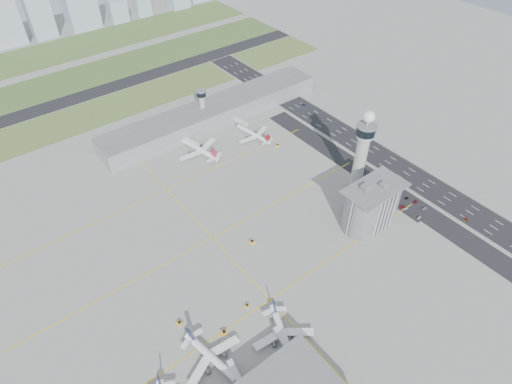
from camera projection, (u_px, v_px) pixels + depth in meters
ground at (289, 237)px, 280.81m from camera, size 1000.00×1000.00×0.00m
grass_strip_0 at (116, 106)px, 403.75m from camera, size 480.00×50.00×0.08m
grass_strip_1 at (86, 76)px, 447.77m from camera, size 480.00×60.00×0.08m
grass_strip_2 at (60, 51)px, 494.72m from camera, size 480.00×70.00×0.08m
runway at (101, 91)px, 425.46m from camera, size 480.00×22.00×0.10m
highway at (400, 170)px, 332.98m from camera, size 28.00×500.00×0.10m
barrier_left at (388, 176)px, 326.26m from camera, size 0.60×500.00×1.20m
barrier_right at (411, 162)px, 338.97m from camera, size 0.60×500.00×1.20m
landside_road at (389, 189)px, 315.77m from camera, size 18.00×260.00×0.08m
parking_lot at (401, 199)px, 307.81m from camera, size 20.00×44.00×0.10m
taxiway_line_h_0 at (270, 300)px, 245.04m from camera, size 260.00×0.60×0.01m
taxiway_line_h_1 at (212, 238)px, 280.25m from camera, size 260.00×0.60×0.01m
taxiway_line_h_2 at (168, 190)px, 315.46m from camera, size 260.00×0.60×0.01m
taxiway_line_v at (212, 238)px, 280.25m from camera, size 0.60×260.00×0.01m
control_tower at (362, 148)px, 294.70m from camera, size 14.00×14.00×64.50m
secondary_tower at (202, 104)px, 369.86m from camera, size 8.60×8.60×31.90m
admin_building at (371, 205)px, 281.24m from camera, size 42.00×24.00×33.50m
terminal_pier at (214, 112)px, 380.53m from camera, size 210.00×32.00×15.80m
airplane_near_b at (214, 357)px, 213.57m from camera, size 41.38×46.20×11.33m
airplane_near_c at (284, 336)px, 222.46m from camera, size 46.14×49.46×11.13m
airplane_far_a at (197, 146)px, 345.83m from camera, size 46.52×51.88×12.68m
airplane_far_b at (253, 132)px, 362.19m from camera, size 38.12×42.95×10.77m
jet_bridge_near_2 at (289, 351)px, 219.03m from camera, size 5.39×14.31×5.70m
jet_bridge_far_0 at (187, 140)px, 357.28m from camera, size 5.39×14.31×5.70m
jet_bridge_far_1 at (236, 120)px, 379.98m from camera, size 5.39×14.31×5.70m
tug_0 at (180, 323)px, 233.09m from camera, size 3.00×3.73×1.90m
tug_1 at (247, 306)px, 241.31m from camera, size 3.12×2.42×1.63m
tug_2 at (224, 332)px, 228.78m from camera, size 4.30×3.59×2.13m
tug_3 at (252, 242)px, 276.41m from camera, size 2.55×3.66×2.11m
tug_4 at (219, 155)px, 345.09m from camera, size 3.62×2.72×1.94m
tug_5 at (278, 145)px, 355.11m from camera, size 4.07×3.92×1.96m
car_lot_0 at (419, 217)px, 293.34m from camera, size 3.99×1.96×1.31m
car_lot_1 at (406, 209)px, 299.87m from camera, size 3.58×1.73×1.13m
car_lot_2 at (403, 207)px, 301.30m from camera, size 4.64×2.32×1.26m
car_lot_3 at (392, 198)px, 307.85m from camera, size 3.98×1.73×1.14m
car_lot_4 at (387, 194)px, 311.35m from camera, size 3.91×1.66×1.32m
car_lot_5 at (379, 191)px, 313.78m from camera, size 3.48×1.24×1.14m
car_lot_6 at (425, 208)px, 299.89m from camera, size 4.82×2.79×1.26m
car_lot_7 at (416, 202)px, 305.15m from camera, size 4.15×1.70×1.20m
car_lot_8 at (407, 198)px, 308.01m from camera, size 3.30×1.56×1.09m
car_lot_9 at (400, 192)px, 312.86m from camera, size 3.83×1.77×1.22m
car_lot_10 at (394, 189)px, 315.57m from camera, size 4.73×2.46×1.27m
car_lot_11 at (386, 184)px, 319.76m from camera, size 4.54×2.27×1.27m
car_hw_0 at (467, 219)px, 292.31m from camera, size 1.85×3.66×1.20m
car_hw_1 at (362, 146)px, 355.20m from camera, size 1.32×3.36×1.09m
car_hw_2 at (304, 105)px, 404.61m from camera, size 2.50×4.26×1.11m
car_hw_4 at (252, 83)px, 435.78m from camera, size 1.78×3.93×1.31m
skyline_bldg_7 at (1, 17)px, 489.71m from camera, size 35.76×28.61×61.22m
skyline_bldg_8 at (35, 1)px, 497.32m from camera, size 26.33×21.06×83.39m
skyline_bldg_9 at (79, 2)px, 527.46m from camera, size 36.96×29.57×62.11m
skyline_bldg_10 at (117, 11)px, 553.43m from camera, size 23.01×18.41×27.75m
skyline_bldg_11 at (141, 1)px, 565.36m from camera, size 20.22×16.18×38.97m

